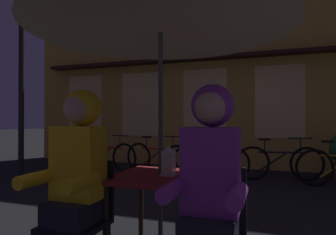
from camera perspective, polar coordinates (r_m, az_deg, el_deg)
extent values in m
cube|color=maroon|center=(2.38, -1.46, -11.44)|extent=(0.72, 0.72, 0.04)
cylinder|color=#2D2319|center=(2.34, -11.98, -21.04)|extent=(0.04, 0.04, 0.70)
cylinder|color=#2D2319|center=(2.86, -5.26, -17.18)|extent=(0.04, 0.04, 0.70)
cylinder|color=#2D2319|center=(2.68, 7.57, -18.36)|extent=(0.04, 0.04, 0.70)
cylinder|color=#4C4C51|center=(2.34, -1.45, -1.70)|extent=(0.04, 0.04, 2.25)
cone|color=tan|center=(2.50, -1.45, 20.26)|extent=(2.10, 2.10, 0.38)
cube|color=white|center=(2.34, 0.12, -10.97)|extent=(0.11, 0.11, 0.02)
cube|color=white|center=(2.33, 0.12, -8.84)|extent=(0.09, 0.09, 0.16)
pyramid|color=white|center=(2.32, 0.12, -6.21)|extent=(0.11, 0.11, 0.06)
cube|color=black|center=(2.30, -17.59, -19.33)|extent=(0.40, 0.40, 0.04)
cube|color=black|center=(2.39, -14.86, -12.92)|extent=(0.40, 0.03, 0.42)
cube|color=black|center=(2.03, 9.13, -15.16)|extent=(0.40, 0.03, 0.42)
cube|color=black|center=(2.27, -17.59, -16.94)|extent=(0.32, 0.36, 0.16)
cube|color=yellow|center=(2.23, -16.94, -8.30)|extent=(0.34, 0.22, 0.52)
cylinder|color=yellow|center=(1.97, -16.47, -12.03)|extent=(0.09, 0.30, 0.09)
cylinder|color=yellow|center=(2.19, -24.29, -10.81)|extent=(0.09, 0.30, 0.09)
sphere|color=tan|center=(2.21, -16.92, 1.62)|extent=(0.21, 0.21, 0.21)
sphere|color=yellow|center=(2.25, -16.17, 1.84)|extent=(0.27, 0.27, 0.27)
cube|color=black|center=(1.89, 8.11, -20.37)|extent=(0.32, 0.36, 0.16)
cube|color=purple|center=(1.85, 8.34, -9.97)|extent=(0.34, 0.22, 0.52)
cylinder|color=purple|center=(1.63, 13.29, -14.51)|extent=(0.09, 0.30, 0.09)
cylinder|color=purple|center=(1.70, 0.75, -13.90)|extent=(0.09, 0.30, 0.09)
sphere|color=tan|center=(1.82, 8.32, 2.06)|extent=(0.21, 0.21, 0.21)
sphere|color=purple|center=(1.87, 8.61, 2.30)|extent=(0.27, 0.27, 0.27)
cube|color=gold|center=(7.98, 7.56, 13.47)|extent=(10.00, 0.60, 6.20)
cube|color=#F4D17A|center=(8.88, -15.74, 2.26)|extent=(1.10, 0.02, 1.70)
cube|color=#F4D17A|center=(8.01, -5.33, 2.55)|extent=(1.10, 0.02, 1.70)
cube|color=#F4D17A|center=(7.45, 7.10, 2.78)|extent=(1.10, 0.02, 1.70)
cube|color=#F4D17A|center=(7.29, 20.77, 2.88)|extent=(1.10, 0.02, 1.70)
cube|color=#331914|center=(7.46, 6.86, 11.30)|extent=(9.00, 0.36, 0.08)
cylinder|color=black|center=(6.24, -26.53, 5.31)|extent=(0.10, 0.10, 3.60)
torus|color=black|center=(6.71, -8.48, -7.72)|extent=(0.66, 0.17, 0.66)
torus|color=black|center=(7.38, -14.80, -7.06)|extent=(0.66, 0.17, 0.66)
cylinder|color=maroon|center=(7.01, -11.79, -5.65)|extent=(0.83, 0.18, 0.04)
cylinder|color=maroon|center=(7.11, -12.54, -7.04)|extent=(0.60, 0.14, 0.44)
cylinder|color=maroon|center=(7.19, -13.51, -4.55)|extent=(0.02, 0.02, 0.24)
cube|color=black|center=(7.18, -13.51, -3.52)|extent=(0.21, 0.11, 0.04)
cylinder|color=maroon|center=(6.75, -9.30, -4.66)|extent=(0.02, 0.02, 0.28)
cylinder|color=black|center=(6.74, -9.30, -3.47)|extent=(0.44, 0.10, 0.02)
torus|color=black|center=(6.24, 1.87, -8.27)|extent=(0.66, 0.19, 0.66)
torus|color=black|center=(6.80, -5.69, -7.63)|extent=(0.66, 0.19, 0.66)
cylinder|color=maroon|center=(6.48, -2.07, -6.07)|extent=(0.82, 0.22, 0.04)
cylinder|color=maroon|center=(6.57, -2.97, -7.59)|extent=(0.60, 0.17, 0.44)
cylinder|color=maroon|center=(6.64, -4.14, -4.91)|extent=(0.02, 0.02, 0.24)
cube|color=black|center=(6.63, -4.13, -3.79)|extent=(0.21, 0.12, 0.04)
cylinder|color=maroon|center=(6.27, 0.89, -4.98)|extent=(0.02, 0.02, 0.28)
cylinder|color=black|center=(6.26, 0.89, -3.71)|extent=(0.43, 0.12, 0.02)
torus|color=black|center=(6.03, 12.61, -8.54)|extent=(0.66, 0.17, 0.66)
torus|color=black|center=(6.40, 3.78, -8.08)|extent=(0.66, 0.17, 0.66)
cylinder|color=#B78419|center=(6.17, 8.06, -6.35)|extent=(0.83, 0.19, 0.04)
cylinder|color=#B78419|center=(6.24, 7.00, -7.97)|extent=(0.60, 0.15, 0.44)
cylinder|color=#B78419|center=(6.27, 5.62, -5.16)|extent=(0.02, 0.02, 0.24)
cube|color=black|center=(6.26, 5.62, -3.98)|extent=(0.21, 0.12, 0.04)
cylinder|color=#B78419|center=(6.02, 11.49, -5.15)|extent=(0.02, 0.02, 0.28)
cylinder|color=black|center=(6.01, 11.49, -3.83)|extent=(0.44, 0.11, 0.02)
torus|color=black|center=(6.35, 25.34, -8.10)|extent=(0.66, 0.19, 0.66)
torus|color=black|center=(6.10, 16.12, -8.44)|extent=(0.66, 0.19, 0.66)
cylinder|color=black|center=(6.18, 20.82, -6.32)|extent=(0.82, 0.22, 0.04)
cylinder|color=black|center=(6.17, 19.71, -8.03)|extent=(0.60, 0.17, 0.44)
cylinder|color=black|center=(6.10, 18.20, -5.27)|extent=(0.02, 0.02, 0.24)
cube|color=black|center=(6.09, 18.20, -4.05)|extent=(0.21, 0.12, 0.04)
cylinder|color=black|center=(6.27, 24.26, -4.94)|extent=(0.02, 0.02, 0.28)
cylinder|color=black|center=(6.26, 24.26, -3.66)|extent=(0.43, 0.12, 0.02)
torus|color=black|center=(5.92, 26.49, -8.65)|extent=(0.66, 0.16, 0.66)
cylinder|color=#B78419|center=(5.95, 28.55, -5.35)|extent=(0.02, 0.02, 0.24)
cube|color=black|center=(5.94, 28.55, -4.10)|extent=(0.21, 0.11, 0.04)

